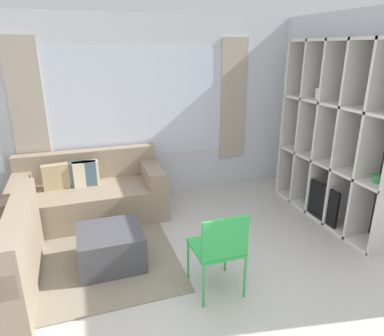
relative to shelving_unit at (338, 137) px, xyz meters
name	(u,v)px	position (x,y,z in m)	size (l,w,h in m)	color
ground_plane	(212,324)	(-2.28, -1.32, -1.15)	(16.00, 16.00, 0.00)	beige
wall_back	(140,111)	(-2.28, 1.62, 0.21)	(6.09, 0.11, 2.70)	silver
wall_right	(345,119)	(0.20, 0.14, 0.20)	(0.07, 4.10, 2.70)	silver
area_rug	(68,256)	(-3.45, 0.16, -1.14)	(2.34, 2.10, 0.01)	gray
shelving_unit	(338,137)	(0.00, 0.00, 0.00)	(0.39, 1.94, 2.36)	#232328
couch_main	(91,194)	(-3.12, 1.11, -0.82)	(1.95, 0.95, 0.87)	gray
ottoman	(111,247)	(-2.99, -0.15, -0.94)	(0.68, 0.63, 0.41)	#47474C
folding_chair	(220,246)	(-2.08, -0.97, -0.63)	(0.44, 0.46, 0.86)	green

